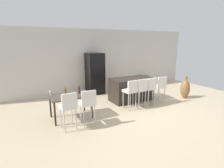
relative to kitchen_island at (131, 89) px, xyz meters
name	(u,v)px	position (x,y,z in m)	size (l,w,h in m)	color
ground_plane	(134,106)	(-0.25, -0.61, -0.46)	(10.00, 10.00, 0.00)	#C6B28E
back_wall	(102,60)	(-0.25, 2.10, 0.99)	(10.00, 0.12, 2.90)	beige
kitchen_island	(131,89)	(0.00, 0.00, 0.00)	(1.65, 0.87, 0.92)	black
bar_chair_left	(131,90)	(-0.57, -0.82, 0.24)	(0.42, 0.42, 1.05)	silver
bar_chair_middle	(141,88)	(-0.15, -0.82, 0.24)	(0.42, 0.42, 1.05)	silver
bar_chair_right	(150,87)	(0.29, -0.82, 0.24)	(0.42, 0.42, 1.05)	silver
bar_chair_far	(160,86)	(0.78, -0.82, 0.24)	(0.41, 0.41, 1.05)	silver
dining_table	(70,97)	(-2.63, -0.56, 0.20)	(1.23, 0.80, 0.74)	#4C4238
dining_chair_near	(68,105)	(-2.90, -1.32, 0.24)	(0.42, 0.42, 1.05)	silver
dining_chair_far	(88,102)	(-2.35, -1.32, 0.24)	(0.42, 0.42, 1.05)	silver
wine_bottle_right	(65,91)	(-2.75, -0.46, 0.39)	(0.07, 0.07, 0.30)	brown
wine_bottle_corner	(79,90)	(-2.32, -0.51, 0.39)	(0.07, 0.07, 0.27)	#471E19
wine_glass_left	(50,91)	(-3.16, -0.24, 0.40)	(0.07, 0.07, 0.17)	silver
refrigerator	(95,74)	(-0.85, 1.66, 0.46)	(0.72, 0.68, 1.84)	black
floor_vase	(185,89)	(2.17, -0.84, -0.06)	(0.38, 0.38, 0.93)	brown
potted_plant	(146,80)	(2.12, 1.65, -0.11)	(0.39, 0.39, 0.59)	#996B4C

